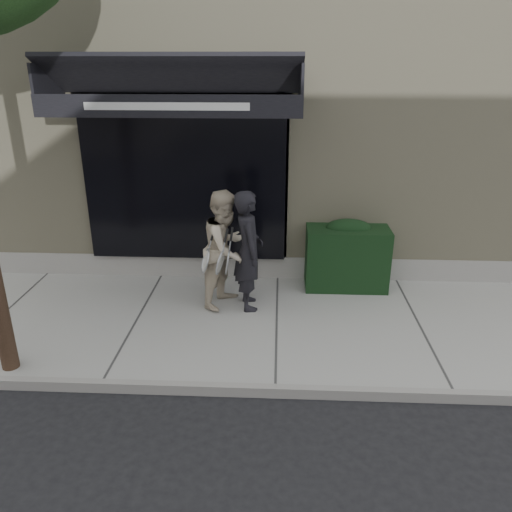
{
  "coord_description": "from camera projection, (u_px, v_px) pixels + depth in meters",
  "views": [
    {
      "loc": [
        0.01,
        -6.27,
        3.58
      ],
      "look_at": [
        -0.32,
        0.6,
        0.87
      ],
      "focal_mm": 35.0,
      "sensor_mm": 36.0,
      "label": 1
    }
  ],
  "objects": [
    {
      "name": "ground",
      "position": [
        277.0,
        328.0,
        7.14
      ],
      "size": [
        80.0,
        80.0,
        0.0
      ],
      "primitive_type": "plane",
      "color": "black",
      "rests_on": "ground"
    },
    {
      "name": "sidewalk",
      "position": [
        277.0,
        324.0,
        7.12
      ],
      "size": [
        20.0,
        3.0,
        0.12
      ],
      "primitive_type": "cube",
      "color": "#A1A29C",
      "rests_on": "ground"
    },
    {
      "name": "curb",
      "position": [
        275.0,
        391.0,
        5.67
      ],
      "size": [
        20.0,
        0.1,
        0.14
      ],
      "primitive_type": "cube",
      "color": "gray",
      "rests_on": "ground"
    },
    {
      "name": "building_facade",
      "position": [
        280.0,
        102.0,
        10.74
      ],
      "size": [
        14.3,
        8.04,
        5.64
      ],
      "color": "#B7AE8B",
      "rests_on": "ground"
    },
    {
      "name": "hedge",
      "position": [
        346.0,
        255.0,
        8.01
      ],
      "size": [
        1.3,
        0.7,
        1.14
      ],
      "color": "black",
      "rests_on": "sidewalk"
    },
    {
      "name": "pedestrian_front",
      "position": [
        248.0,
        251.0,
        7.2
      ],
      "size": [
        0.75,
        0.8,
        1.78
      ],
      "color": "black",
      "rests_on": "sidewalk"
    },
    {
      "name": "pedestrian_back",
      "position": [
        226.0,
        249.0,
        7.32
      ],
      "size": [
        0.96,
        1.05,
        1.76
      ],
      "color": "beige",
      "rests_on": "sidewalk"
    }
  ]
}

